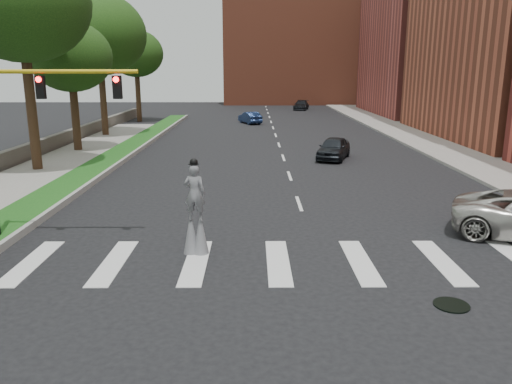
{
  "coord_description": "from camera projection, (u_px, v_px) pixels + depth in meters",
  "views": [
    {
      "loc": [
        -2.06,
        -13.63,
        5.86
      ],
      "look_at": [
        -1.97,
        3.29,
        1.7
      ],
      "focal_mm": 35.0,
      "sensor_mm": 36.0,
      "label": 1
    }
  ],
  "objects": [
    {
      "name": "ground_plane",
      "position": [
        323.0,
        275.0,
        14.65
      ],
      "size": [
        160.0,
        160.0,
        0.0
      ],
      "primitive_type": "plane",
      "color": "black",
      "rests_on": "ground"
    },
    {
      "name": "grass_median",
      "position": [
        115.0,
        156.0,
        33.98
      ],
      "size": [
        2.0,
        60.0,
        0.25
      ],
      "primitive_type": "cube",
      "color": "#174D16",
      "rests_on": "ground"
    },
    {
      "name": "median_curb",
      "position": [
        130.0,
        156.0,
        33.98
      ],
      "size": [
        0.2,
        60.0,
        0.28
      ],
      "primitive_type": "cube",
      "color": "#969691",
      "rests_on": "ground"
    },
    {
      "name": "sidewalk_right",
      "position": [
        439.0,
        145.0,
        38.97
      ],
      "size": [
        5.0,
        90.0,
        0.18
      ],
      "primitive_type": "cube",
      "color": "gray",
      "rests_on": "ground"
    },
    {
      "name": "stone_wall",
      "position": [
        45.0,
        146.0,
        35.79
      ],
      "size": [
        0.5,
        56.0,
        1.1
      ],
      "primitive_type": "cube",
      "color": "#544F48",
      "rests_on": "ground"
    },
    {
      "name": "manhole",
      "position": [
        451.0,
        305.0,
        12.72
      ],
      "size": [
        0.9,
        0.9,
        0.04
      ],
      "primitive_type": "cylinder",
      "color": "black",
      "rests_on": "ground"
    },
    {
      "name": "building_far",
      "position": [
        438.0,
        37.0,
        64.82
      ],
      "size": [
        16.0,
        22.0,
        20.0
      ],
      "primitive_type": "cube",
      "color": "#9D423A",
      "rests_on": "ground"
    },
    {
      "name": "building_backdrop",
      "position": [
        299.0,
        51.0,
        88.27
      ],
      "size": [
        26.0,
        14.0,
        18.0
      ],
      "primitive_type": "cube",
      "color": "#994830",
      "rests_on": "ground"
    },
    {
      "name": "traffic_signal",
      "position": [
        21.0,
        123.0,
        16.52
      ],
      "size": [
        5.3,
        0.23,
        6.2
      ],
      "color": "black",
      "rests_on": "ground"
    },
    {
      "name": "stilt_performer",
      "position": [
        195.0,
        215.0,
        16.06
      ],
      "size": [
        0.84,
        0.57,
        3.16
      ],
      "rotation": [
        0.0,
        0.0,
        3.0
      ],
      "color": "#322114",
      "rests_on": "ground"
    },
    {
      "name": "car_near",
      "position": [
        334.0,
        148.0,
        33.44
      ],
      "size": [
        3.12,
        4.66,
        1.47
      ],
      "primitive_type": "imported",
      "rotation": [
        0.0,
        0.0,
        -0.35
      ],
      "color": "black",
      "rests_on": "ground"
    },
    {
      "name": "car_mid",
      "position": [
        250.0,
        118.0,
        55.47
      ],
      "size": [
        2.81,
        4.22,
        1.31
      ],
      "primitive_type": "imported",
      "rotation": [
        0.0,
        0.0,
        3.53
      ],
      "color": "navy",
      "rests_on": "ground"
    },
    {
      "name": "car_far",
      "position": [
        301.0,
        105.0,
        74.41
      ],
      "size": [
        2.94,
        5.02,
        1.37
      ],
      "primitive_type": "imported",
      "rotation": [
        0.0,
        0.0,
        -0.23
      ],
      "color": "black",
      "rests_on": "ground"
    },
    {
      "name": "tree_2",
      "position": [
        20.0,
        3.0,
        27.19
      ],
      "size": [
        7.56,
        7.56,
        12.64
      ],
      "color": "#322114",
      "rests_on": "ground"
    },
    {
      "name": "tree_3",
      "position": [
        70.0,
        57.0,
        34.84
      ],
      "size": [
        5.75,
        5.75,
        9.19
      ],
      "color": "#322114",
      "rests_on": "ground"
    },
    {
      "name": "tree_4",
      "position": [
        99.0,
        35.0,
        42.73
      ],
      "size": [
        8.14,
        8.14,
        12.26
      ],
      "color": "#322114",
      "rests_on": "ground"
    },
    {
      "name": "tree_5",
      "position": [
        136.0,
        54.0,
        56.03
      ],
      "size": [
        6.12,
        6.12,
        10.22
      ],
      "color": "#322114",
      "rests_on": "ground"
    }
  ]
}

